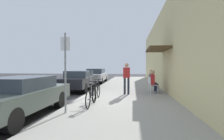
# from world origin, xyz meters

# --- Properties ---
(ground_plane) EXTENTS (60.00, 60.00, 0.00)m
(ground_plane) POSITION_xyz_m (0.00, 0.00, 0.00)
(ground_plane) COLOR #2D2D30
(sidewalk_slab) EXTENTS (4.50, 32.00, 0.12)m
(sidewalk_slab) POSITION_xyz_m (2.25, 2.00, 0.06)
(sidewalk_slab) COLOR #9E9B93
(sidewalk_slab) RESTS_ON ground_plane
(building_facade) EXTENTS (1.40, 32.00, 5.47)m
(building_facade) POSITION_xyz_m (4.65, 2.00, 2.74)
(building_facade) COLOR beige
(building_facade) RESTS_ON ground_plane
(parked_car_0) EXTENTS (1.80, 4.40, 1.28)m
(parked_car_0) POSITION_xyz_m (-1.10, -2.50, 0.68)
(parked_car_0) COLOR #47514C
(parked_car_0) RESTS_ON ground_plane
(parked_car_1) EXTENTS (1.80, 4.40, 1.33)m
(parked_car_1) POSITION_xyz_m (-1.10, 3.82, 0.70)
(parked_car_1) COLOR black
(parked_car_1) RESTS_ON ground_plane
(parked_car_2) EXTENTS (1.80, 4.40, 1.41)m
(parked_car_2) POSITION_xyz_m (-1.10, 9.43, 0.73)
(parked_car_2) COLOR #B7B7BC
(parked_car_2) RESTS_ON ground_plane
(parking_meter) EXTENTS (0.12, 0.10, 1.32)m
(parking_meter) POSITION_xyz_m (0.45, 0.96, 0.89)
(parking_meter) COLOR slate
(parking_meter) RESTS_ON sidewalk_slab
(street_sign) EXTENTS (0.32, 0.06, 2.60)m
(street_sign) POSITION_xyz_m (0.40, -2.33, 1.64)
(street_sign) COLOR gray
(street_sign) RESTS_ON sidewalk_slab
(bicycle_0) EXTENTS (0.46, 1.71, 0.90)m
(bicycle_0) POSITION_xyz_m (1.00, -1.23, 0.48)
(bicycle_0) COLOR black
(bicycle_0) RESTS_ON sidewalk_slab
(bicycle_1) EXTENTS (0.46, 1.71, 0.90)m
(bicycle_1) POSITION_xyz_m (0.92, 0.04, 0.48)
(bicycle_1) COLOR black
(bicycle_1) RESTS_ON sidewalk_slab
(cafe_chair_0) EXTENTS (0.47, 0.47, 0.87)m
(cafe_chair_0) POSITION_xyz_m (3.70, 2.28, 0.62)
(cafe_chair_0) COLOR silver
(cafe_chair_0) RESTS_ON sidewalk_slab
(seated_patron_0) EXTENTS (0.44, 0.38, 1.29)m
(seated_patron_0) POSITION_xyz_m (3.76, 2.28, 0.82)
(seated_patron_0) COLOR #232838
(seated_patron_0) RESTS_ON sidewalk_slab
(cafe_chair_1) EXTENTS (0.50, 0.50, 0.87)m
(cafe_chair_1) POSITION_xyz_m (3.70, 3.05, 0.62)
(cafe_chair_1) COLOR silver
(cafe_chair_1) RESTS_ON sidewalk_slab
(seated_patron_1) EXTENTS (0.47, 0.41, 1.29)m
(seated_patron_1) POSITION_xyz_m (3.76, 3.06, 0.82)
(seated_patron_1) COLOR #232838
(seated_patron_1) RESTS_ON sidewalk_slab
(pedestrian_standing) EXTENTS (0.36, 0.22, 1.70)m
(pedestrian_standing) POSITION_xyz_m (2.24, 1.68, 1.12)
(pedestrian_standing) COLOR #232838
(pedestrian_standing) RESTS_ON sidewalk_slab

